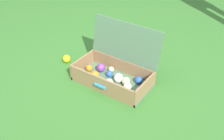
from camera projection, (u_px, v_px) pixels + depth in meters
name	position (u px, v px, depth m)	size (l,w,h in m)	color
ground_plane	(112.00, 83.00, 2.43)	(16.00, 16.00, 0.00)	#336B28
open_suitcase	(115.00, 70.00, 2.40)	(0.67, 0.44, 0.49)	#4C7051
stray_ball_on_grass	(67.00, 59.00, 2.69)	(0.08, 0.08, 0.08)	yellow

